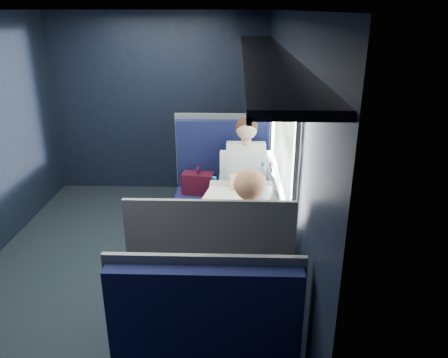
{
  "coord_description": "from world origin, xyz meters",
  "views": [
    {
      "loc": [
        1.01,
        -3.48,
        2.31
      ],
      "look_at": [
        0.9,
        0.0,
        0.95
      ],
      "focal_mm": 35.0,
      "sensor_mm": 36.0,
      "label": 1
    }
  ],
  "objects_px": {
    "table": "(239,209)",
    "woman": "(248,243)",
    "man": "(246,175)",
    "laptop": "(267,188)",
    "bottle_small": "(263,175)",
    "seat_row_front": "(225,167)",
    "cup": "(259,182)",
    "seat_bay_near": "(221,195)",
    "seat_bay_far": "(213,293)"
  },
  "relations": [
    {
      "from": "seat_row_front",
      "to": "table",
      "type": "bearing_deg",
      "value": -84.2
    },
    {
      "from": "laptop",
      "to": "bottle_small",
      "type": "height_order",
      "value": "laptop"
    },
    {
      "from": "seat_bay_far",
      "to": "laptop",
      "type": "distance_m",
      "value": 1.17
    },
    {
      "from": "woman",
      "to": "cup",
      "type": "relative_size",
      "value": 15.24
    },
    {
      "from": "seat_row_front",
      "to": "laptop",
      "type": "xyz_separation_m",
      "value": [
        0.43,
        -1.65,
        0.4
      ]
    },
    {
      "from": "woman",
      "to": "laptop",
      "type": "relative_size",
      "value": 3.51
    },
    {
      "from": "table",
      "to": "seat_row_front",
      "type": "distance_m",
      "value": 1.82
    },
    {
      "from": "seat_bay_near",
      "to": "bottle_small",
      "type": "relative_size",
      "value": 5.42
    },
    {
      "from": "table",
      "to": "laptop",
      "type": "height_order",
      "value": "laptop"
    },
    {
      "from": "table",
      "to": "woman",
      "type": "distance_m",
      "value": 0.71
    },
    {
      "from": "seat_bay_far",
      "to": "bottle_small",
      "type": "bearing_deg",
      "value": 72.2
    },
    {
      "from": "seat_row_front",
      "to": "seat_bay_far",
      "type": "bearing_deg",
      "value": -90.0
    },
    {
      "from": "seat_row_front",
      "to": "bottle_small",
      "type": "relative_size",
      "value": 4.99
    },
    {
      "from": "woman",
      "to": "laptop",
      "type": "xyz_separation_m",
      "value": [
        0.18,
        0.85,
        0.09
      ]
    },
    {
      "from": "seat_bay_near",
      "to": "laptop",
      "type": "height_order",
      "value": "seat_bay_near"
    },
    {
      "from": "seat_row_front",
      "to": "woman",
      "type": "bearing_deg",
      "value": -84.3
    },
    {
      "from": "seat_bay_far",
      "to": "cup",
      "type": "height_order",
      "value": "seat_bay_far"
    },
    {
      "from": "man",
      "to": "seat_bay_far",
      "type": "bearing_deg",
      "value": -99.03
    },
    {
      "from": "bottle_small",
      "to": "seat_row_front",
      "type": "bearing_deg",
      "value": 105.9
    },
    {
      "from": "man",
      "to": "woman",
      "type": "distance_m",
      "value": 1.41
    },
    {
      "from": "man",
      "to": "bottle_small",
      "type": "distance_m",
      "value": 0.37
    },
    {
      "from": "man",
      "to": "laptop",
      "type": "bearing_deg",
      "value": -72.3
    },
    {
      "from": "seat_row_front",
      "to": "cup",
      "type": "bearing_deg",
      "value": -75.78
    },
    {
      "from": "laptop",
      "to": "bottle_small",
      "type": "relative_size",
      "value": 1.62
    },
    {
      "from": "seat_bay_near",
      "to": "seat_row_front",
      "type": "height_order",
      "value": "seat_bay_near"
    },
    {
      "from": "seat_bay_far",
      "to": "seat_row_front",
      "type": "bearing_deg",
      "value": 90.0
    },
    {
      "from": "seat_bay_near",
      "to": "bottle_small",
      "type": "height_order",
      "value": "seat_bay_near"
    },
    {
      "from": "laptop",
      "to": "bottle_small",
      "type": "xyz_separation_m",
      "value": [
        -0.02,
        0.24,
        0.03
      ]
    },
    {
      "from": "cup",
      "to": "seat_bay_near",
      "type": "bearing_deg",
      "value": 125.89
    },
    {
      "from": "man",
      "to": "woman",
      "type": "relative_size",
      "value": 1.0
    },
    {
      "from": "man",
      "to": "cup",
      "type": "xyz_separation_m",
      "value": [
        0.12,
        -0.35,
        0.06
      ]
    },
    {
      "from": "cup",
      "to": "table",
      "type": "bearing_deg",
      "value": -117.39
    },
    {
      "from": "table",
      "to": "seat_row_front",
      "type": "xyz_separation_m",
      "value": [
        -0.18,
        1.8,
        -0.25
      ]
    },
    {
      "from": "laptop",
      "to": "cup",
      "type": "bearing_deg",
      "value": 106.35
    },
    {
      "from": "seat_row_front",
      "to": "laptop",
      "type": "height_order",
      "value": "seat_row_front"
    },
    {
      "from": "seat_row_front",
      "to": "bottle_small",
      "type": "height_order",
      "value": "seat_row_front"
    },
    {
      "from": "man",
      "to": "cup",
      "type": "bearing_deg",
      "value": -71.49
    },
    {
      "from": "woman",
      "to": "cup",
      "type": "height_order",
      "value": "woman"
    },
    {
      "from": "laptop",
      "to": "cup",
      "type": "relative_size",
      "value": 4.34
    },
    {
      "from": "man",
      "to": "bottle_small",
      "type": "relative_size",
      "value": 5.69
    },
    {
      "from": "table",
      "to": "woman",
      "type": "relative_size",
      "value": 0.76
    },
    {
      "from": "man",
      "to": "laptop",
      "type": "height_order",
      "value": "man"
    },
    {
      "from": "bottle_small",
      "to": "table",
      "type": "bearing_deg",
      "value": -120.1
    },
    {
      "from": "seat_bay_far",
      "to": "cup",
      "type": "relative_size",
      "value": 14.52
    },
    {
      "from": "woman",
      "to": "laptop",
      "type": "height_order",
      "value": "woman"
    },
    {
      "from": "man",
      "to": "seat_bay_near",
      "type": "bearing_deg",
      "value": 146.24
    },
    {
      "from": "seat_row_front",
      "to": "man",
      "type": "xyz_separation_m",
      "value": [
        0.25,
        -1.1,
        0.31
      ]
    },
    {
      "from": "woman",
      "to": "bottle_small",
      "type": "relative_size",
      "value": 5.69
    },
    {
      "from": "seat_bay_far",
      "to": "bottle_small",
      "type": "xyz_separation_m",
      "value": [
        0.4,
        1.26,
        0.43
      ]
    },
    {
      "from": "seat_row_front",
      "to": "cup",
      "type": "xyz_separation_m",
      "value": [
        0.37,
        -1.44,
        0.37
      ]
    }
  ]
}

